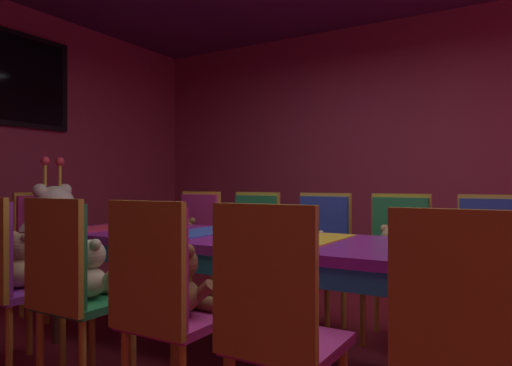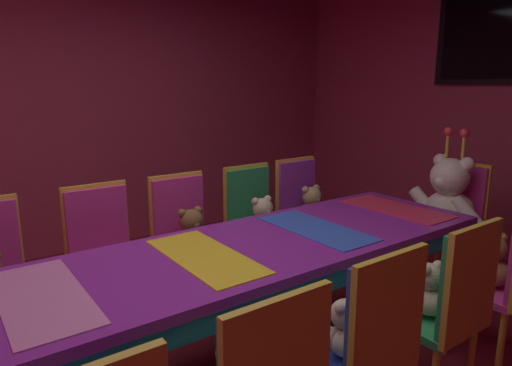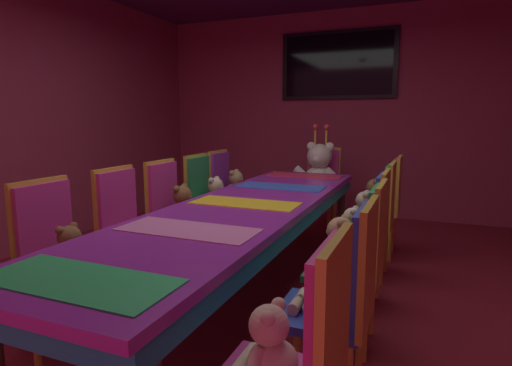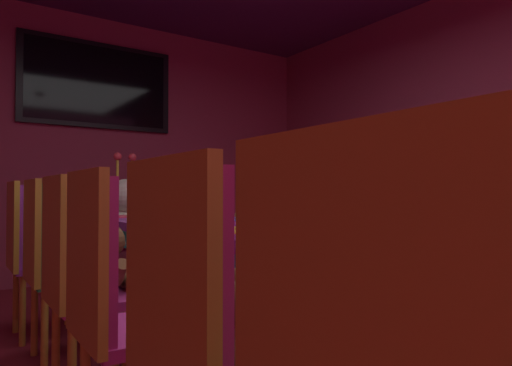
{
  "view_description": "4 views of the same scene",
  "coord_description": "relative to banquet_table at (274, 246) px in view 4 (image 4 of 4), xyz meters",
  "views": [
    {
      "loc": [
        -2.32,
        -1.05,
        1.06
      ],
      "look_at": [
        -0.05,
        0.3,
        1.06
      ],
      "focal_mm": 32.11,
      "sensor_mm": 36.0,
      "label": 1
    },
    {
      "loc": [
        1.9,
        -1.06,
        1.6
      ],
      "look_at": [
        0.2,
        0.17,
        1.14
      ],
      "focal_mm": 31.65,
      "sensor_mm": 36.0,
      "label": 2
    },
    {
      "loc": [
        1.17,
        -2.64,
        1.34
      ],
      "look_at": [
        -0.02,
        0.25,
        0.85
      ],
      "focal_mm": 29.05,
      "sensor_mm": 36.0,
      "label": 3
    },
    {
      "loc": [
        -1.31,
        -1.78,
        0.91
      ],
      "look_at": [
        0.16,
        0.39,
        0.97
      ],
      "focal_mm": 32.02,
      "sensor_mm": 36.0,
      "label": 4
    }
  ],
  "objects": [
    {
      "name": "chair_left_3",
      "position": [
        -0.86,
        0.3,
        -0.06
      ],
      "size": [
        0.42,
        0.41,
        0.98
      ],
      "color": "#CC338C",
      "rests_on": "ground_plane"
    },
    {
      "name": "wall_back",
      "position": [
        0.0,
        3.2,
        0.74
      ],
      "size": [
        5.2,
        0.12,
        2.8
      ],
      "primitive_type": "cube",
      "color": "#99334C",
      "rests_on": "ground_plane"
    },
    {
      "name": "wall_tv",
      "position": [
        0.0,
        3.11,
        1.39
      ],
      "size": [
        1.56,
        0.06,
        0.9
      ],
      "color": "black"
    },
    {
      "name": "teddy_left_1",
      "position": [
        -0.72,
        -0.9,
        -0.08
      ],
      "size": [
        0.22,
        0.29,
        0.27
      ],
      "color": "brown",
      "rests_on": "chair_left_1"
    },
    {
      "name": "chair_right_3",
      "position": [
        0.85,
        0.27,
        -0.06
      ],
      "size": [
        0.42,
        0.41,
        0.98
      ],
      "rotation": [
        0.0,
        0.0,
        3.14
      ],
      "color": "#2D47B2",
      "rests_on": "ground_plane"
    },
    {
      "name": "banquet_table",
      "position": [
        0.0,
        0.0,
        0.0
      ],
      "size": [
        0.9,
        3.62,
        0.75
      ],
      "color": "purple",
      "rests_on": "ground_plane"
    },
    {
      "name": "chair_left_1",
      "position": [
        -0.86,
        -0.9,
        -0.06
      ],
      "size": [
        0.42,
        0.41,
        0.98
      ],
      "color": "#CC338C",
      "rests_on": "ground_plane"
    },
    {
      "name": "teddy_right_5",
      "position": [
        0.72,
        1.46,
        -0.07
      ],
      "size": [
        0.25,
        0.33,
        0.31
      ],
      "rotation": [
        0.0,
        0.0,
        3.14
      ],
      "color": "olive",
      "rests_on": "chair_right_5"
    },
    {
      "name": "teddy_right_3",
      "position": [
        0.71,
        0.27,
        -0.09
      ],
      "size": [
        0.21,
        0.28,
        0.26
      ],
      "rotation": [
        0.0,
        0.0,
        3.14
      ],
      "color": "beige",
      "rests_on": "chair_right_3"
    },
    {
      "name": "chair_left_2",
      "position": [
        -0.86,
        -0.26,
        -0.06
      ],
      "size": [
        0.42,
        0.41,
        0.98
      ],
      "color": "#CC338C",
      "rests_on": "ground_plane"
    },
    {
      "name": "king_teddy_bear",
      "position": [
        0.0,
        2.19,
        0.06
      ],
      "size": [
        0.63,
        0.49,
        0.81
      ],
      "rotation": [
        0.0,
        0.0,
        -1.57
      ],
      "color": "silver",
      "rests_on": "throne_chair"
    },
    {
      "name": "chair_right_4",
      "position": [
        0.85,
        0.86,
        -0.06
      ],
      "size": [
        0.42,
        0.41,
        0.98
      ],
      "rotation": [
        0.0,
        0.0,
        3.14
      ],
      "color": "#268C4C",
      "rests_on": "ground_plane"
    },
    {
      "name": "teddy_left_5",
      "position": [
        -0.74,
        1.44,
        -0.06
      ],
      "size": [
        0.26,
        0.34,
        0.32
      ],
      "color": "tan",
      "rests_on": "chair_left_5"
    },
    {
      "name": "throne_chair",
      "position": [
        0.0,
        2.35,
        -0.06
      ],
      "size": [
        0.41,
        0.42,
        0.98
      ],
      "rotation": [
        0.0,
        0.0,
        -1.57
      ],
      "color": "#CC338C",
      "rests_on": "ground_plane"
    },
    {
      "name": "chair_left_4",
      "position": [
        -0.86,
        0.9,
        -0.06
      ],
      "size": [
        0.42,
        0.41,
        0.98
      ],
      "color": "#268C4C",
      "rests_on": "ground_plane"
    },
    {
      "name": "chair_left_5",
      "position": [
        -0.89,
        1.44,
        -0.06
      ],
      "size": [
        0.42,
        0.41,
        0.98
      ],
      "color": "purple",
      "rests_on": "ground_plane"
    },
    {
      "name": "teddy_right_2",
      "position": [
        0.73,
        -0.29,
        -0.06
      ],
      "size": [
        0.26,
        0.34,
        0.32
      ],
      "rotation": [
        0.0,
        0.0,
        3.14
      ],
      "color": "tan",
      "rests_on": "chair_right_2"
    },
    {
      "name": "chair_right_2",
      "position": [
        0.88,
        -0.29,
        -0.06
      ],
      "size": [
        0.42,
        0.41,
        0.98
      ],
      "rotation": [
        0.0,
        0.0,
        3.14
      ],
      "color": "#268C4C",
      "rests_on": "ground_plane"
    },
    {
      "name": "teddy_left_4",
      "position": [
        -0.71,
        0.9,
        -0.07
      ],
      "size": [
        0.26,
        0.33,
        0.31
      ],
      "color": "beige",
      "rests_on": "chair_left_4"
    },
    {
      "name": "chair_right_5",
      "position": [
        0.87,
        1.46,
        -0.06
      ],
      "size": [
        0.42,
        0.41,
        0.98
      ],
      "rotation": [
        0.0,
        0.0,
        3.14
      ],
      "color": "#CC338C",
      "rests_on": "ground_plane"
    },
    {
      "name": "teddy_left_3",
      "position": [
        -0.71,
        0.3,
        -0.06
      ],
      "size": [
        0.27,
        0.35,
        0.33
      ],
      "color": "brown",
      "rests_on": "chair_left_3"
    },
    {
      "name": "teddy_right_4",
      "position": [
        0.71,
        0.86,
        -0.08
      ],
      "size": [
        0.23,
        0.3,
        0.28
      ],
      "rotation": [
        0.0,
        0.0,
        3.14
      ],
      "color": "beige",
      "rests_on": "chair_right_4"
    }
  ]
}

